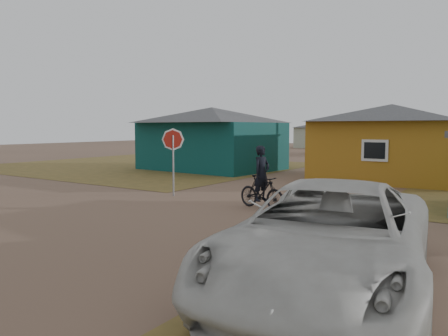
{
  "coord_description": "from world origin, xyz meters",
  "views": [
    {
      "loc": [
        7.92,
        -9.5,
        2.7
      ],
      "look_at": [
        -0.49,
        3.0,
        1.3
      ],
      "focal_mm": 35.0,
      "sensor_mm": 36.0,
      "label": 1
    }
  ],
  "objects": [
    {
      "name": "house_yellow",
      "position": [
        2.5,
        14.0,
        2.0
      ],
      "size": [
        7.72,
        6.76,
        3.9
      ],
      "color": "#A86F19",
      "rests_on": "ground"
    },
    {
      "name": "grass_nw",
      "position": [
        -14.0,
        13.0,
        0.01
      ],
      "size": [
        20.0,
        18.0,
        0.0
      ],
      "primitive_type": "cube",
      "color": "brown",
      "rests_on": "ground"
    },
    {
      "name": "house_pale_west",
      "position": [
        -6.0,
        34.0,
        1.86
      ],
      "size": [
        7.04,
        6.15,
        3.6
      ],
      "color": "#A6B097",
      "rests_on": "ground"
    },
    {
      "name": "cyclist",
      "position": [
        0.94,
        3.12,
        0.77
      ],
      "size": [
        1.93,
        0.88,
        2.1
      ],
      "color": "black",
      "rests_on": "ground"
    },
    {
      "name": "house_pale_north",
      "position": [
        -14.0,
        46.0,
        1.75
      ],
      "size": [
        6.28,
        5.81,
        3.4
      ],
      "color": "#A6B097",
      "rests_on": "ground"
    },
    {
      "name": "house_teal",
      "position": [
        -8.5,
        13.5,
        2.05
      ],
      "size": [
        8.93,
        7.08,
        4.0
      ],
      "color": "#0A3937",
      "rests_on": "ground"
    },
    {
      "name": "ground",
      "position": [
        0.0,
        0.0,
        0.0
      ],
      "size": [
        120.0,
        120.0,
        0.0
      ],
      "primitive_type": "plane",
      "color": "brown"
    },
    {
      "name": "stop_sign",
      "position": [
        -3.28,
        3.57,
        1.95
      ],
      "size": [
        0.83,
        0.35,
        2.67
      ],
      "color": "gray",
      "rests_on": "ground"
    },
    {
      "name": "vehicle",
      "position": [
        5.45,
        -2.75,
        0.9
      ],
      "size": [
        4.01,
        6.87,
        1.8
      ],
      "primitive_type": "imported",
      "rotation": [
        0.0,
        0.0,
        0.17
      ],
      "color": "#BBBAB6",
      "rests_on": "ground"
    }
  ]
}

